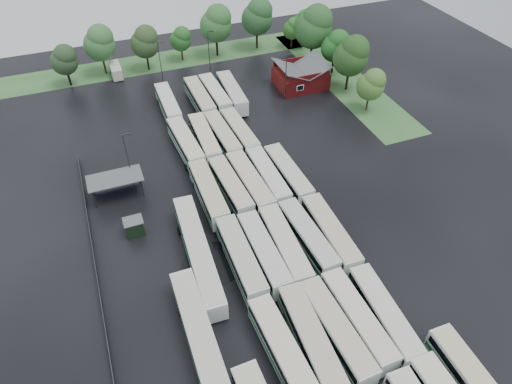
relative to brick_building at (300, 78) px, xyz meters
name	(u,v)px	position (x,y,z in m)	size (l,w,h in m)	color
ground	(275,265)	(-24.00, -42.77, -1.87)	(160.00, 160.00, 0.00)	black
brick_building	(300,78)	(0.00, 0.00, 0.00)	(10.07, 8.60, 5.39)	maroon
wash_shed	(115,179)	(-41.20, -20.74, 1.12)	(8.20, 4.20, 3.58)	#2D2D30
utility_hut	(134,227)	(-40.20, -30.17, -0.55)	(2.70, 2.20, 2.62)	black
grass_strip_north	(174,59)	(-22.00, 22.03, -1.86)	(80.00, 10.00, 0.01)	#386832
grass_strip_east	(341,78)	(10.00, 0.03, -1.86)	(10.00, 50.00, 0.01)	#386832
west_fence	(96,266)	(-46.20, -34.77, -1.27)	(0.10, 50.00, 1.20)	#2D2D30
bus_r1c0	(283,351)	(-28.46, -55.44, 0.14)	(3.31, 13.21, 3.65)	silver
bus_r1c1	(311,340)	(-25.04, -55.30, 0.17)	(3.47, 13.43, 3.70)	silver
bus_r1c2	(336,331)	(-21.92, -55.33, 0.16)	(3.28, 13.30, 3.68)	silver
bus_r1c3	(357,319)	(-18.89, -54.93, 0.12)	(3.00, 13.00, 3.61)	silver
bus_r1c4	(384,315)	(-15.70, -55.50, 0.10)	(3.31, 12.98, 3.58)	silver
bus_r2c0	(241,258)	(-28.33, -41.60, 0.17)	(3.00, 13.36, 3.71)	silver
bus_r2c1	(264,253)	(-25.22, -41.82, 0.15)	(2.88, 13.19, 3.67)	silver
bus_r2c2	(285,246)	(-22.19, -41.76, 0.18)	(3.39, 13.48, 3.72)	silver
bus_r2c3	(307,237)	(-18.62, -41.40, 0.13)	(3.28, 13.11, 3.62)	silver
bus_r2c4	(330,233)	(-15.43, -41.86, 0.16)	(3.17, 13.33, 3.69)	silver
bus_r3c0	(209,193)	(-28.54, -27.93, 0.15)	(2.96, 13.23, 3.67)	silver
bus_r3c1	(231,187)	(-25.00, -27.78, 0.09)	(3.28, 12.87, 3.55)	silver
bus_r3c2	(250,183)	(-21.94, -28.03, 0.18)	(3.31, 13.47, 3.73)	silver
bus_r3c3	(268,177)	(-18.83, -27.68, 0.11)	(2.81, 12.91, 3.59)	silver
bus_r3c4	(288,174)	(-15.57, -28.17, 0.12)	(3.04, 13.02, 3.61)	silver
bus_r4c0	(186,144)	(-28.53, -14.40, 0.16)	(3.48, 13.36, 3.68)	silver
bus_r4c1	(205,139)	(-25.10, -14.23, 0.11)	(3.10, 12.98, 3.59)	silver
bus_r4c2	(222,136)	(-21.93, -14.40, 0.10)	(3.17, 12.91, 3.57)	silver
bus_r4c3	(240,133)	(-18.81, -14.53, 0.09)	(3.16, 12.83, 3.55)	silver
bus_r5c0	(168,105)	(-28.39, -0.74, 0.10)	(2.93, 12.89, 3.58)	silver
bus_r5c2	(200,98)	(-22.11, -0.72, 0.16)	(2.94, 13.24, 3.68)	silver
bus_r5c3	(215,95)	(-18.90, -0.46, 0.13)	(3.06, 13.12, 3.64)	silver
bus_r5c4	(232,93)	(-15.56, -1.04, 0.18)	(3.47, 13.49, 3.72)	silver
artic_bus_west_b	(198,253)	(-33.21, -38.74, 0.16)	(3.78, 19.76, 3.64)	silver
artic_bus_west_c	(204,348)	(-36.39, -52.01, 0.19)	(3.07, 20.04, 3.71)	silver
minibus	(116,70)	(-35.62, 18.55, -0.44)	(2.25, 5.88, 2.56)	beige
tree_north_0	(64,59)	(-45.20, 17.90, 3.96)	(5.48, 5.47, 9.06)	black
tree_north_1	(100,43)	(-37.51, 20.59, 5.25)	(6.68, 6.68, 11.06)	#312018
tree_north_2	(145,41)	(-28.27, 19.02, 4.65)	(6.12, 6.12, 10.14)	black
tree_north_3	(181,39)	(-20.04, 20.92, 3.23)	(4.78, 4.78, 7.92)	#372213
tree_north_4	(217,23)	(-11.71, 20.24, 5.84)	(7.23, 7.23, 11.98)	black
tree_north_5	(258,16)	(-1.55, 20.59, 5.87)	(7.26, 7.26, 12.02)	black
tree_north_6	(293,28)	(6.34, 17.92, 2.88)	(4.47, 4.46, 7.38)	#332011
tree_east_0	(372,84)	(8.15, -13.56, 3.77)	(5.29, 5.29, 8.77)	#352A1D
tree_east_1	(352,56)	(8.57, -4.95, 5.67)	(7.08, 7.08, 11.72)	black
tree_east_2	(336,46)	(9.28, 2.65, 4.44)	(5.92, 5.92, 9.81)	black
tree_east_3	(315,26)	(6.88, 8.41, 6.81)	(8.14, 8.14, 13.48)	black
tree_east_4	(304,23)	(8.61, 16.80, 4.13)	(5.66, 5.63, 9.33)	black
lamp_post_ne	(287,74)	(-5.11, -3.81, 3.74)	(1.49, 0.29, 9.65)	#2D2D30
lamp_post_nw	(128,157)	(-38.46, -19.43, 3.76)	(1.49, 0.29, 9.70)	#2D2D30
lamp_post_back_w	(161,61)	(-26.85, 10.73, 3.67)	(1.47, 0.29, 9.54)	#2D2D30
lamp_post_back_e	(209,48)	(-15.64, 13.51, 3.38)	(1.39, 0.27, 9.04)	#2D2D30
puddle_2	(212,264)	(-31.72, -39.52, -1.86)	(8.00, 8.00, 0.01)	black
puddle_3	(303,271)	(-20.92, -45.04, -1.86)	(3.73, 3.73, 0.01)	black
puddle_4	(453,364)	(-10.98, -62.70, -1.86)	(3.91, 3.91, 0.01)	black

